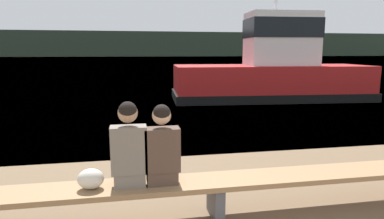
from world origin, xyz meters
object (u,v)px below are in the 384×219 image
bench_main (216,185)px  shopping_bag (91,179)px  person_left (129,148)px  person_right (162,148)px  tugboat_red (273,72)px

bench_main → shopping_bag: 1.48m
person_left → shopping_bag: bearing=-178.3°
person_right → tugboat_red: (5.70, 9.75, 0.23)m
bench_main → tugboat_red: 11.00m
bench_main → shopping_bag: shopping_bag is taller
person_right → tugboat_red: 11.29m
bench_main → tugboat_red: tugboat_red is taller
shopping_bag → tugboat_red: bearing=56.3°
bench_main → tugboat_red: (5.04, 9.74, 0.73)m
bench_main → person_right: bearing=-179.7°
person_left → person_right: person_left is taller
person_left → tugboat_red: 11.49m
person_right → tugboat_red: tugboat_red is taller
person_left → tugboat_red: tugboat_red is taller
bench_main → shopping_bag: bearing=-179.3°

